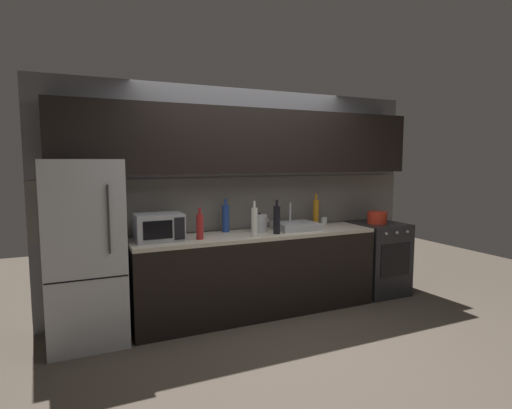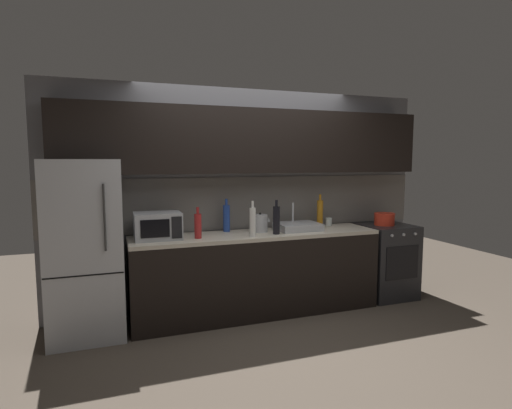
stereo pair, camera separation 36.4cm
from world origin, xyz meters
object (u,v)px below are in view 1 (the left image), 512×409
at_px(wine_bottle_dark, 277,220).
at_px(wine_bottle_blue, 226,218).
at_px(oven_range, 378,258).
at_px(wine_bottle_red, 200,226).
at_px(refrigerator, 85,252).
at_px(kettle, 260,223).
at_px(microwave, 159,227).
at_px(wine_bottle_amber, 316,212).
at_px(wine_bottle_white, 254,222).
at_px(mug_clear, 324,221).
at_px(cooking_pot, 377,218).

relative_size(wine_bottle_dark, wine_bottle_blue, 1.01).
xyz_separation_m(oven_range, wine_bottle_red, (-2.37, -0.08, 0.58)).
relative_size(refrigerator, kettle, 7.79).
bearing_deg(microwave, refrigerator, -178.45).
bearing_deg(microwave, wine_bottle_dark, -6.93).
xyz_separation_m(wine_bottle_red, wine_bottle_amber, (1.53, 0.24, 0.03)).
bearing_deg(wine_bottle_amber, wine_bottle_dark, -156.85).
bearing_deg(oven_range, wine_bottle_amber, 169.11).
xyz_separation_m(refrigerator, wine_bottle_dark, (1.91, -0.13, 0.21)).
bearing_deg(wine_bottle_white, refrigerator, 173.20).
height_order(oven_range, wine_bottle_amber, wine_bottle_amber).
bearing_deg(wine_bottle_white, wine_bottle_dark, 11.98).
bearing_deg(microwave, oven_range, -0.41).
bearing_deg(microwave, mug_clear, 4.96).
xyz_separation_m(wine_bottle_dark, wine_bottle_white, (-0.29, -0.06, 0.00)).
bearing_deg(kettle, oven_range, -1.95).
bearing_deg(wine_bottle_white, mug_clear, 19.25).
bearing_deg(mug_clear, kettle, -171.41).
bearing_deg(cooking_pot, wine_bottle_dark, -174.96).
xyz_separation_m(refrigerator, kettle, (1.80, 0.05, 0.15)).
relative_size(wine_bottle_red, mug_clear, 3.46).
relative_size(wine_bottle_red, wine_bottle_dark, 0.86).
bearing_deg(wine_bottle_dark, oven_range, 4.86).
relative_size(kettle, wine_bottle_red, 0.68).
height_order(refrigerator, kettle, refrigerator).
bearing_deg(wine_bottle_dark, microwave, 173.07).
relative_size(microwave, wine_bottle_blue, 1.25).
distance_m(wine_bottle_red, cooking_pot, 2.33).
height_order(refrigerator, cooking_pot, refrigerator).
relative_size(microwave, wine_bottle_amber, 1.18).
xyz_separation_m(refrigerator, microwave, (0.68, 0.02, 0.18)).
relative_size(oven_range, mug_clear, 9.74).
bearing_deg(mug_clear, refrigerator, -175.88).
xyz_separation_m(wine_bottle_blue, mug_clear, (1.29, -0.01, -0.11)).
height_order(wine_bottle_white, cooking_pot, wine_bottle_white).
bearing_deg(refrigerator, wine_bottle_dark, -3.93).
distance_m(oven_range, mug_clear, 0.88).
height_order(oven_range, mug_clear, mug_clear).
distance_m(mug_clear, cooking_pot, 0.69).
distance_m(wine_bottle_dark, wine_bottle_white, 0.30).
height_order(refrigerator, wine_bottle_amber, refrigerator).
relative_size(refrigerator, wine_bottle_blue, 4.63).
bearing_deg(mug_clear, oven_range, -15.74).
bearing_deg(wine_bottle_red, wine_bottle_dark, -3.55).
relative_size(wine_bottle_dark, cooking_pot, 1.50).
distance_m(wine_bottle_red, wine_bottle_amber, 1.54).
relative_size(oven_range, wine_bottle_white, 2.40).
bearing_deg(mug_clear, wine_bottle_red, -170.60).
bearing_deg(cooking_pot, wine_bottle_blue, 173.89).
bearing_deg(wine_bottle_blue, wine_bottle_amber, -2.38).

